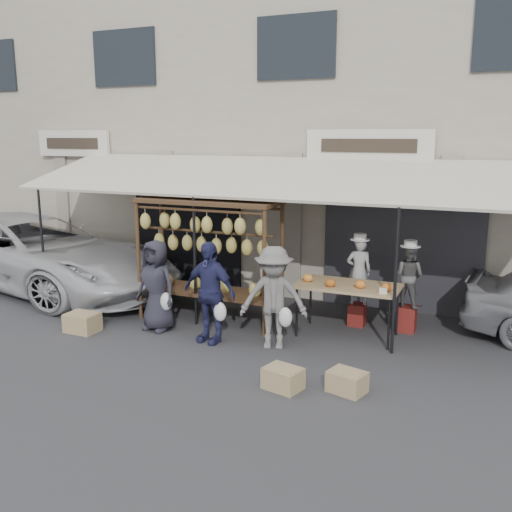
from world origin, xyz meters
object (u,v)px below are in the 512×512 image
(produce_table, at_px, (348,287))
(van, at_px, (28,234))
(vendor_left, at_px, (359,271))
(banana_rack, at_px, (208,237))
(customer_mid, at_px, (209,292))
(crate_near_a, at_px, (283,378))
(crate_near_b, at_px, (347,382))
(customer_right, at_px, (274,298))
(customer_left, at_px, (156,285))
(crate_far, at_px, (82,323))
(vendor_right, at_px, (409,276))

(produce_table, distance_m, van, 7.57)
(vendor_left, bearing_deg, banana_rack, 1.53)
(customer_mid, relative_size, crate_near_a, 3.45)
(crate_near_a, bearing_deg, crate_near_b, 16.92)
(customer_right, bearing_deg, vendor_left, 41.03)
(banana_rack, bearing_deg, customer_left, -127.69)
(crate_near_a, xyz_separation_m, crate_far, (-4.00, 0.73, 0.02))
(banana_rack, xyz_separation_m, crate_near_b, (3.08, -1.88, -1.42))
(customer_mid, height_order, van, van)
(customer_mid, xyz_separation_m, crate_near_a, (1.75, -1.20, -0.69))
(crate_near_a, height_order, crate_far, crate_far)
(vendor_left, bearing_deg, customer_left, 10.42)
(banana_rack, bearing_deg, crate_far, -141.20)
(crate_near_a, bearing_deg, banana_rack, 136.90)
(vendor_left, distance_m, crate_far, 4.91)
(customer_right, bearing_deg, customer_mid, 170.63)
(vendor_left, bearing_deg, crate_near_a, 67.80)
(banana_rack, xyz_separation_m, produce_table, (2.52, 0.21, -0.70))
(crate_far, bearing_deg, crate_near_b, -5.70)
(vendor_left, bearing_deg, van, -16.17)
(customer_left, bearing_deg, vendor_left, 35.31)
(crate_near_a, distance_m, van, 7.91)
(produce_table, distance_m, crate_near_b, 2.28)
(vendor_left, bearing_deg, crate_far, 10.80)
(vendor_left, bearing_deg, vendor_right, 166.25)
(van, bearing_deg, banana_rack, -86.41)
(vendor_left, relative_size, crate_far, 2.20)
(customer_left, xyz_separation_m, customer_right, (2.18, 0.01, 0.03))
(vendor_right, bearing_deg, crate_near_b, 101.08)
(customer_mid, height_order, crate_near_a, customer_mid)
(banana_rack, xyz_separation_m, customer_mid, (0.51, -0.92, -0.72))
(banana_rack, bearing_deg, vendor_left, 18.31)
(vendor_right, bearing_deg, customer_mid, 49.79)
(banana_rack, distance_m, customer_right, 1.90)
(customer_left, distance_m, crate_near_b, 3.90)
(produce_table, distance_m, customer_right, 1.35)
(crate_near_b, relative_size, crate_far, 0.87)
(banana_rack, relative_size, customer_left, 1.63)
(vendor_right, bearing_deg, customer_left, 40.29)
(customer_left, bearing_deg, banana_rack, 60.42)
(produce_table, relative_size, vendor_right, 1.56)
(vendor_left, xyz_separation_m, crate_near_a, (-0.28, -2.97, -0.85))
(customer_left, distance_m, customer_right, 2.18)
(banana_rack, height_order, produce_table, banana_rack)
(vendor_right, xyz_separation_m, crate_near_a, (-1.14, -3.01, -0.85))
(customer_left, bearing_deg, crate_near_a, -17.08)
(produce_table, relative_size, crate_near_a, 3.49)
(van, bearing_deg, crate_near_a, -99.36)
(produce_table, height_order, customer_left, customer_left)
(vendor_right, xyz_separation_m, van, (-8.43, -0.13, 0.16))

